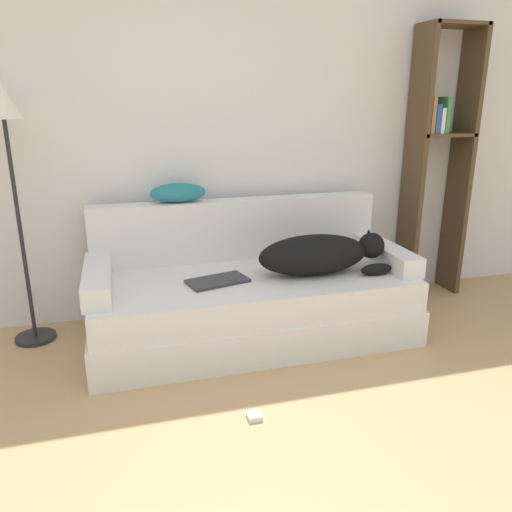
{
  "coord_description": "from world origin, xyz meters",
  "views": [
    {
      "loc": [
        -0.6,
        -1.05,
        1.44
      ],
      "look_at": [
        0.16,
        1.66,
        0.56
      ],
      "focal_mm": 35.0,
      "sensor_mm": 36.0,
      "label": 1
    }
  ],
  "objects_px": {
    "bookshelf": "(438,152)",
    "couch": "(252,306)",
    "throw_pillow": "(178,193)",
    "floor_lamp": "(7,141)",
    "power_adapter": "(254,416)",
    "laptop": "(217,281)",
    "dog": "(320,254)"
  },
  "relations": [
    {
      "from": "bookshelf",
      "to": "couch",
      "type": "bearing_deg",
      "value": -165.59
    },
    {
      "from": "throw_pillow",
      "to": "floor_lamp",
      "type": "relative_size",
      "value": 0.23
    },
    {
      "from": "power_adapter",
      "to": "laptop",
      "type": "bearing_deg",
      "value": 90.84
    },
    {
      "from": "laptop",
      "to": "throw_pillow",
      "type": "xyz_separation_m",
      "value": [
        -0.15,
        0.46,
        0.45
      ]
    },
    {
      "from": "couch",
      "to": "laptop",
      "type": "distance_m",
      "value": 0.33
    },
    {
      "from": "couch",
      "to": "bookshelf",
      "type": "distance_m",
      "value": 1.79
    },
    {
      "from": "couch",
      "to": "power_adapter",
      "type": "distance_m",
      "value": 0.9
    },
    {
      "from": "laptop",
      "to": "bookshelf",
      "type": "distance_m",
      "value": 1.93
    },
    {
      "from": "couch",
      "to": "floor_lamp",
      "type": "relative_size",
      "value": 1.27
    },
    {
      "from": "laptop",
      "to": "bookshelf",
      "type": "xyz_separation_m",
      "value": [
        1.75,
        0.47,
        0.66
      ]
    },
    {
      "from": "dog",
      "to": "throw_pillow",
      "type": "relative_size",
      "value": 2.3
    },
    {
      "from": "dog",
      "to": "bookshelf",
      "type": "height_order",
      "value": "bookshelf"
    },
    {
      "from": "laptop",
      "to": "throw_pillow",
      "type": "bearing_deg",
      "value": 93.97
    },
    {
      "from": "dog",
      "to": "bookshelf",
      "type": "bearing_deg",
      "value": 23.47
    },
    {
      "from": "dog",
      "to": "laptop",
      "type": "bearing_deg",
      "value": 178.67
    },
    {
      "from": "couch",
      "to": "floor_lamp",
      "type": "bearing_deg",
      "value": 166.86
    },
    {
      "from": "throw_pillow",
      "to": "bookshelf",
      "type": "relative_size",
      "value": 0.18
    },
    {
      "from": "throw_pillow",
      "to": "bookshelf",
      "type": "distance_m",
      "value": 1.91
    },
    {
      "from": "laptop",
      "to": "floor_lamp",
      "type": "height_order",
      "value": "floor_lamp"
    },
    {
      "from": "laptop",
      "to": "floor_lamp",
      "type": "xyz_separation_m",
      "value": [
        -1.1,
        0.39,
        0.8
      ]
    },
    {
      "from": "dog",
      "to": "power_adapter",
      "type": "height_order",
      "value": "dog"
    },
    {
      "from": "couch",
      "to": "floor_lamp",
      "type": "distance_m",
      "value": 1.71
    },
    {
      "from": "floor_lamp",
      "to": "power_adapter",
      "type": "xyz_separation_m",
      "value": [
        1.11,
        -1.17,
        -1.21
      ]
    },
    {
      "from": "dog",
      "to": "bookshelf",
      "type": "distance_m",
      "value": 1.32
    },
    {
      "from": "laptop",
      "to": "bookshelf",
      "type": "height_order",
      "value": "bookshelf"
    },
    {
      "from": "couch",
      "to": "laptop",
      "type": "bearing_deg",
      "value": -161.93
    },
    {
      "from": "couch",
      "to": "laptop",
      "type": "height_order",
      "value": "laptop"
    },
    {
      "from": "laptop",
      "to": "power_adapter",
      "type": "xyz_separation_m",
      "value": [
        0.01,
        -0.78,
        -0.41
      ]
    },
    {
      "from": "laptop",
      "to": "dog",
      "type": "bearing_deg",
      "value": -15.87
    },
    {
      "from": "laptop",
      "to": "couch",
      "type": "bearing_deg",
      "value": 3.53
    },
    {
      "from": "dog",
      "to": "laptop",
      "type": "xyz_separation_m",
      "value": [
        -0.64,
        0.01,
        -0.12
      ]
    },
    {
      "from": "couch",
      "to": "bookshelf",
      "type": "bearing_deg",
      "value": 14.41
    }
  ]
}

